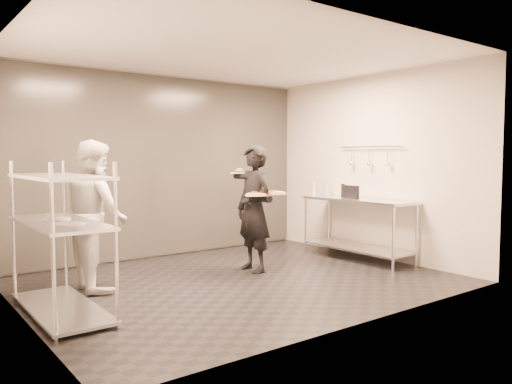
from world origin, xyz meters
TOP-DOWN VIEW (x-y plane):
  - room_shell at (0.00, 1.18)m, footprint 5.00×4.00m
  - pass_rack at (-2.15, -0.00)m, footprint 0.60×1.60m
  - prep_counter at (2.18, 0.00)m, footprint 0.60×1.80m
  - utensil_rail at (2.43, -0.00)m, footprint 0.07×1.20m
  - waiter at (0.46, 0.31)m, footprint 0.42×0.63m
  - chef at (-1.55, 0.72)m, footprint 0.67×0.86m
  - pizza_plate_near at (0.32, 0.08)m, footprint 0.29×0.29m
  - pizza_plate_far at (0.65, 0.13)m, footprint 0.35×0.35m
  - salad_plate at (0.42, 0.59)m, footprint 0.25×0.25m
  - pos_monitor at (2.06, 0.02)m, footprint 0.08×0.28m
  - bottle_green at (2.04, 0.80)m, footprint 0.07×0.07m
  - bottle_clear at (2.34, 0.80)m, footprint 0.05×0.05m
  - bottle_dark at (2.15, 0.27)m, footprint 0.06×0.06m

SIDE VIEW (x-z plane):
  - prep_counter at x=2.18m, z-range 0.17..1.09m
  - pass_rack at x=-2.15m, z-range 0.02..1.52m
  - waiter at x=0.46m, z-range 0.00..1.70m
  - chef at x=-1.55m, z-range 0.00..1.74m
  - bottle_clear at x=2.34m, z-range 0.92..1.10m
  - pos_monitor at x=2.06m, z-range 0.92..1.12m
  - bottle_dark at x=2.15m, z-range 0.92..1.13m
  - bottle_green at x=2.04m, z-range 0.92..1.16m
  - pizza_plate_near at x=0.32m, z-range 1.03..1.09m
  - pizza_plate_far at x=0.65m, z-range 1.04..1.09m
  - salad_plate at x=0.42m, z-range 1.31..1.38m
  - room_shell at x=0.00m, z-range 0.00..2.80m
  - utensil_rail at x=2.43m, z-range 1.39..1.70m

